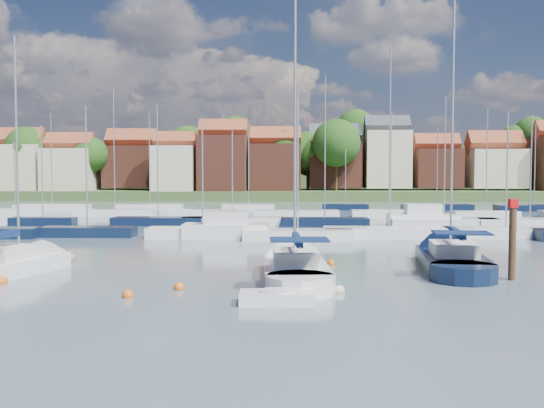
{
  "coord_description": "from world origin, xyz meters",
  "views": [
    {
      "loc": [
        0.1,
        -29.8,
        5.44
      ],
      "look_at": [
        -1.3,
        14.0,
        3.14
      ],
      "focal_mm": 40.0,
      "sensor_mm": 36.0,
      "label": 1
    }
  ],
  "objects": [
    {
      "name": "marina_field",
      "position": [
        1.91,
        35.15,
        0.43
      ],
      "size": [
        79.62,
        41.41,
        15.93
      ],
      "color": "silver",
      "rests_on": "ground"
    },
    {
      "name": "ground",
      "position": [
        0.0,
        40.0,
        0.0
      ],
      "size": [
        260.0,
        260.0,
        0.0
      ],
      "primitive_type": "plane",
      "color": "#475860",
      "rests_on": "ground"
    },
    {
      "name": "buoy_c",
      "position": [
        -5.1,
        -2.1,
        0.0
      ],
      "size": [
        0.5,
        0.5,
        0.5
      ],
      "primitive_type": "sphere",
      "color": "#D85914",
      "rests_on": "ground"
    },
    {
      "name": "sailboat_centre",
      "position": [
        0.23,
        2.34,
        0.35
      ],
      "size": [
        3.78,
        12.08,
        16.19
      ],
      "rotation": [
        0.0,
        0.0,
        1.62
      ],
      "color": "silver",
      "rests_on": "ground"
    },
    {
      "name": "buoy_h",
      "position": [
        -14.03,
        -0.93,
        0.0
      ],
      "size": [
        0.55,
        0.55,
        0.55
      ],
      "primitive_type": "sphere",
      "color": "#D85914",
      "rests_on": "ground"
    },
    {
      "name": "sailboat_navy",
      "position": [
        9.34,
        6.06,
        0.35
      ],
      "size": [
        4.72,
        12.89,
        17.4
      ],
      "rotation": [
        0.0,
        0.0,
        1.46
      ],
      "color": "black",
      "rests_on": "ground"
    },
    {
      "name": "timber_piling",
      "position": [
        11.23,
        0.87,
        1.07
      ],
      "size": [
        0.4,
        0.4,
        6.35
      ],
      "color": "#4C331E",
      "rests_on": "ground"
    },
    {
      "name": "buoy_d",
      "position": [
        2.29,
        -2.61,
        0.0
      ],
      "size": [
        0.47,
        0.47,
        0.47
      ],
      "primitive_type": "sphere",
      "color": "beige",
      "rests_on": "ground"
    },
    {
      "name": "buoy_e",
      "position": [
        2.44,
        5.66,
        0.0
      ],
      "size": [
        0.45,
        0.45,
        0.45
      ],
      "primitive_type": "sphere",
      "color": "#D85914",
      "rests_on": "ground"
    },
    {
      "name": "tender",
      "position": [
        -0.49,
        -5.05,
        0.26
      ],
      "size": [
        3.1,
        1.49,
        0.66
      ],
      "rotation": [
        0.0,
        0.0,
        0.02
      ],
      "color": "silver",
      "rests_on": "ground"
    },
    {
      "name": "buoy_b",
      "position": [
        -7.0,
        -3.95,
        0.0
      ],
      "size": [
        0.51,
        0.51,
        0.51
      ],
      "primitive_type": "sphere",
      "color": "#D85914",
      "rests_on": "ground"
    },
    {
      "name": "sailboat_left",
      "position": [
        -14.51,
        2.94,
        0.36
      ],
      "size": [
        5.08,
        10.43,
        13.78
      ],
      "rotation": [
        0.0,
        0.0,
        1.32
      ],
      "color": "silver",
      "rests_on": "ground"
    },
    {
      "name": "far_shore_town",
      "position": [
        2.23,
        132.67,
        4.61
      ],
      "size": [
        212.46,
        90.0,
        22.27
      ],
      "color": "#42562B",
      "rests_on": "ground"
    }
  ]
}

